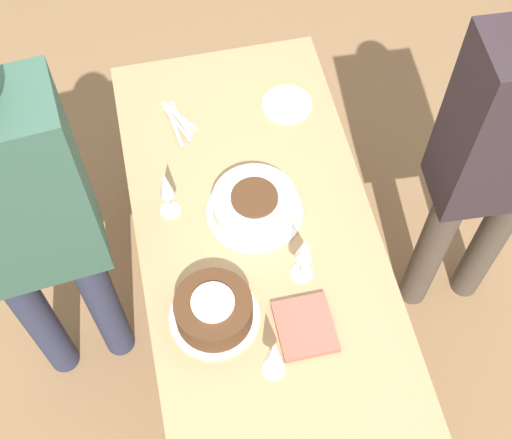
% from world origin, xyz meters
% --- Properties ---
extents(ground_plane, '(12.00, 12.00, 0.00)m').
position_xyz_m(ground_plane, '(0.00, 0.00, 0.00)').
color(ground_plane, '#8E6B47').
extents(dining_table, '(1.49, 0.73, 0.77)m').
position_xyz_m(dining_table, '(0.00, 0.00, 0.64)').
color(dining_table, tan).
rests_on(dining_table, ground_plane).
extents(cake_center_white, '(0.30, 0.30, 0.09)m').
position_xyz_m(cake_center_white, '(-0.06, 0.01, 0.81)').
color(cake_center_white, white).
rests_on(cake_center_white, dining_table).
extents(cake_front_chocolate, '(0.26, 0.26, 0.11)m').
position_xyz_m(cake_front_chocolate, '(0.26, -0.18, 0.82)').
color(cake_front_chocolate, white).
rests_on(cake_front_chocolate, dining_table).
extents(wine_glass_near, '(0.07, 0.07, 0.20)m').
position_xyz_m(wine_glass_near, '(0.45, -0.05, 0.90)').
color(wine_glass_near, silver).
rests_on(wine_glass_near, dining_table).
extents(wine_glass_far, '(0.07, 0.07, 0.21)m').
position_xyz_m(wine_glass_far, '(0.18, 0.10, 0.91)').
color(wine_glass_far, silver).
rests_on(wine_glass_far, dining_table).
extents(wine_glass_extra, '(0.06, 0.06, 0.21)m').
position_xyz_m(wine_glass_extra, '(-0.12, -0.25, 0.91)').
color(wine_glass_extra, silver).
rests_on(wine_glass_extra, dining_table).
extents(dessert_plate_left, '(0.17, 0.17, 0.01)m').
position_xyz_m(dessert_plate_left, '(-0.45, 0.21, 0.77)').
color(dessert_plate_left, white).
rests_on(dessert_plate_left, dining_table).
extents(fork_pile, '(0.21, 0.10, 0.01)m').
position_xyz_m(fork_pile, '(-0.46, -0.17, 0.78)').
color(fork_pile, silver).
rests_on(fork_pile, dining_table).
extents(napkin_stack, '(0.18, 0.16, 0.02)m').
position_xyz_m(napkin_stack, '(0.35, 0.07, 0.78)').
color(napkin_stack, '#B75B4C').
rests_on(napkin_stack, dining_table).
extents(person_cutting, '(0.26, 0.42, 1.65)m').
position_xyz_m(person_cutting, '(-0.02, -0.65, 0.99)').
color(person_cutting, '#2D334C').
rests_on(person_cutting, ground_plane).
extents(person_watching, '(0.24, 0.41, 1.59)m').
position_xyz_m(person_watching, '(0.01, 0.76, 0.95)').
color(person_watching, '#4C4238').
rests_on(person_watching, ground_plane).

